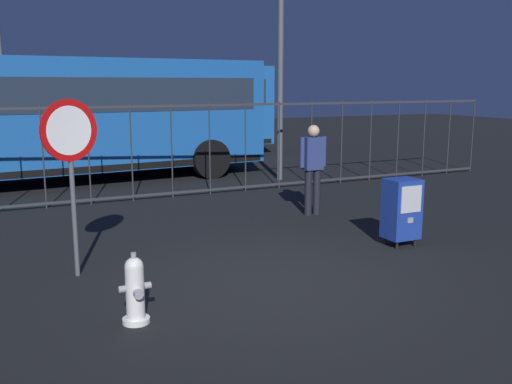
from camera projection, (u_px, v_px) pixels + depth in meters
name	position (u px, v px, depth m)	size (l,w,h in m)	color
ground_plane	(275.00, 282.00, 7.02)	(60.00, 60.00, 0.00)	black
fire_hydrant	(135.00, 290.00, 5.76)	(0.33, 0.32, 0.75)	silver
newspaper_box_primary	(402.00, 209.00, 8.49)	(0.48, 0.42, 1.02)	black
stop_sign	(70.00, 151.00, 6.94)	(0.71, 0.31, 2.23)	#4C4F54
pedestrian	(313.00, 164.00, 10.46)	(0.55, 0.22, 1.67)	black
fence_barrier	(152.00, 151.00, 11.86)	(18.03, 0.04, 2.00)	#2D2D33
bus_near	(50.00, 113.00, 13.68)	(10.66, 3.39, 3.00)	#19519E
bus_far	(114.00, 105.00, 18.83)	(10.67, 3.44, 3.00)	#19519E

